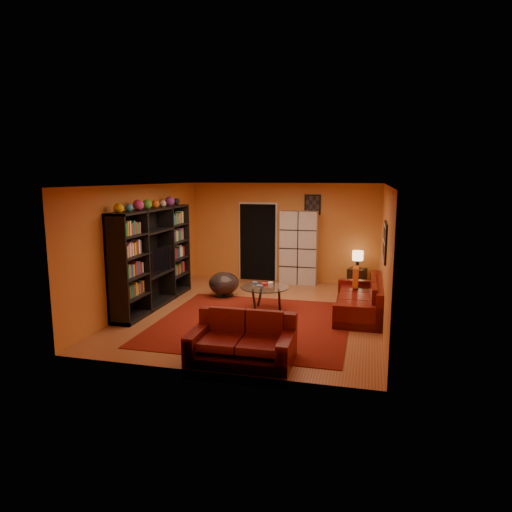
% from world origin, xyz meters
% --- Properties ---
extents(floor, '(6.00, 6.00, 0.00)m').
position_xyz_m(floor, '(0.00, 0.00, 0.00)').
color(floor, brown).
rests_on(floor, ground).
extents(ceiling, '(6.00, 6.00, 0.00)m').
position_xyz_m(ceiling, '(0.00, 0.00, 2.60)').
color(ceiling, white).
rests_on(ceiling, wall_back).
extents(wall_back, '(6.00, 0.00, 6.00)m').
position_xyz_m(wall_back, '(0.00, 3.00, 1.30)').
color(wall_back, '#C26E2A').
rests_on(wall_back, floor).
extents(wall_front, '(6.00, 0.00, 6.00)m').
position_xyz_m(wall_front, '(0.00, -3.00, 1.30)').
color(wall_front, '#C26E2A').
rests_on(wall_front, floor).
extents(wall_left, '(0.00, 6.00, 6.00)m').
position_xyz_m(wall_left, '(-2.50, 0.00, 1.30)').
color(wall_left, '#C26E2A').
rests_on(wall_left, floor).
extents(wall_right, '(0.00, 6.00, 6.00)m').
position_xyz_m(wall_right, '(2.50, 0.00, 1.30)').
color(wall_right, '#C26E2A').
rests_on(wall_right, floor).
extents(rug, '(3.60, 3.60, 0.01)m').
position_xyz_m(rug, '(0.10, -0.70, 0.01)').
color(rug, '#530F09').
rests_on(rug, floor).
extents(doorway, '(0.95, 0.10, 2.04)m').
position_xyz_m(doorway, '(-0.70, 2.96, 1.02)').
color(doorway, black).
rests_on(doorway, floor).
extents(wall_art_right, '(0.03, 1.00, 0.70)m').
position_xyz_m(wall_art_right, '(2.48, -0.30, 1.60)').
color(wall_art_right, black).
rests_on(wall_art_right, wall_right).
extents(wall_art_back, '(0.42, 0.03, 0.52)m').
position_xyz_m(wall_art_back, '(0.75, 2.98, 2.05)').
color(wall_art_back, black).
rests_on(wall_art_back, wall_back).
extents(entertainment_unit, '(0.45, 3.00, 2.10)m').
position_xyz_m(entertainment_unit, '(-2.27, 0.00, 1.05)').
color(entertainment_unit, black).
rests_on(entertainment_unit, floor).
extents(tv, '(0.97, 0.13, 0.56)m').
position_xyz_m(tv, '(-2.23, 0.01, 1.00)').
color(tv, black).
rests_on(tv, entertainment_unit).
extents(sofa, '(0.98, 2.31, 0.85)m').
position_xyz_m(sofa, '(2.14, 0.43, 0.28)').
color(sofa, '#4E0A0A').
rests_on(sofa, rug).
extents(loveseat, '(1.57, 0.96, 0.85)m').
position_xyz_m(loveseat, '(0.39, -2.42, 0.28)').
color(loveseat, '#4E0A0A').
rests_on(loveseat, rug).
extents(throw_pillow, '(0.12, 0.42, 0.42)m').
position_xyz_m(throw_pillow, '(1.95, 1.06, 0.63)').
color(throw_pillow, '#D05C17').
rests_on(throw_pillow, sofa).
extents(coffee_table, '(1.00, 1.00, 0.50)m').
position_xyz_m(coffee_table, '(0.14, 0.17, 0.46)').
color(coffee_table, silver).
rests_on(coffee_table, floor).
extents(storage_cabinet, '(0.95, 0.43, 1.89)m').
position_xyz_m(storage_cabinet, '(0.44, 2.80, 0.95)').
color(storage_cabinet, '#B2ACA4').
rests_on(storage_cabinet, floor).
extents(bowl_chair, '(0.70, 0.70, 0.57)m').
position_xyz_m(bowl_chair, '(-1.04, 1.05, 0.31)').
color(bowl_chair, black).
rests_on(bowl_chair, floor).
extents(side_table, '(0.49, 0.49, 0.50)m').
position_xyz_m(side_table, '(1.94, 2.62, 0.25)').
color(side_table, black).
rests_on(side_table, floor).
extents(table_lamp, '(0.27, 0.27, 0.44)m').
position_xyz_m(table_lamp, '(1.94, 2.62, 0.81)').
color(table_lamp, black).
rests_on(table_lamp, side_table).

